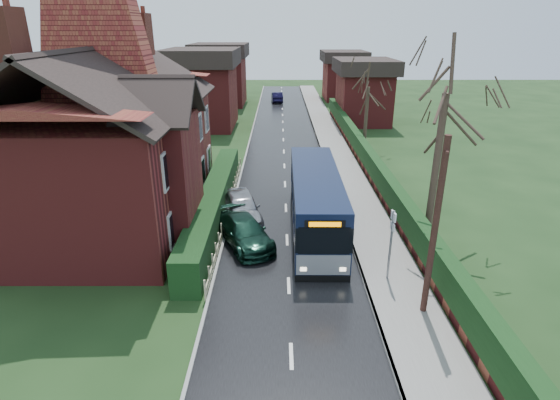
{
  "coord_description": "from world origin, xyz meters",
  "views": [
    {
      "loc": [
        -0.37,
        -16.87,
        9.63
      ],
      "look_at": [
        -0.34,
        2.74,
        1.8
      ],
      "focal_mm": 28.0,
      "sensor_mm": 36.0,
      "label": 1
    }
  ],
  "objects_px": {
    "brick_house": "(114,138)",
    "bus_stop_sign": "(391,236)",
    "telegraph_pole": "(435,230)",
    "bus": "(315,203)",
    "car_silver": "(241,207)",
    "car_green": "(244,232)"
  },
  "relations": [
    {
      "from": "bus",
      "to": "bus_stop_sign",
      "type": "distance_m",
      "value": 5.45
    },
    {
      "from": "brick_house",
      "to": "car_silver",
      "type": "xyz_separation_m",
      "value": [
        6.36,
        -0.47,
        -3.62
      ]
    },
    {
      "from": "car_green",
      "to": "bus",
      "type": "bearing_deg",
      "value": -0.04
    },
    {
      "from": "car_green",
      "to": "bus_stop_sign",
      "type": "height_order",
      "value": "bus_stop_sign"
    },
    {
      "from": "brick_house",
      "to": "bus_stop_sign",
      "type": "relative_size",
      "value": 4.72
    },
    {
      "from": "bus",
      "to": "telegraph_pole",
      "type": "relative_size",
      "value": 1.52
    },
    {
      "from": "bus_stop_sign",
      "to": "telegraph_pole",
      "type": "height_order",
      "value": "telegraph_pole"
    },
    {
      "from": "brick_house",
      "to": "bus_stop_sign",
      "type": "xyz_separation_m",
      "value": [
        12.73,
        -6.4,
        -2.34
      ]
    },
    {
      "from": "car_green",
      "to": "bus_stop_sign",
      "type": "distance_m",
      "value": 6.97
    },
    {
      "from": "car_green",
      "to": "telegraph_pole",
      "type": "height_order",
      "value": "telegraph_pole"
    },
    {
      "from": "brick_house",
      "to": "car_green",
      "type": "relative_size",
      "value": 3.29
    },
    {
      "from": "bus",
      "to": "bus_stop_sign",
      "type": "height_order",
      "value": "bus_stop_sign"
    },
    {
      "from": "car_silver",
      "to": "car_green",
      "type": "distance_m",
      "value": 2.72
    },
    {
      "from": "car_silver",
      "to": "telegraph_pole",
      "type": "xyz_separation_m",
      "value": [
        7.17,
        -8.09,
        2.55
      ]
    },
    {
      "from": "brick_house",
      "to": "telegraph_pole",
      "type": "relative_size",
      "value": 2.23
    },
    {
      "from": "brick_house",
      "to": "bus_stop_sign",
      "type": "height_order",
      "value": "brick_house"
    },
    {
      "from": "car_green",
      "to": "brick_house",
      "type": "bearing_deg",
      "value": 130.85
    },
    {
      "from": "bus",
      "to": "car_green",
      "type": "xyz_separation_m",
      "value": [
        -3.43,
        -1.52,
        -0.85
      ]
    },
    {
      "from": "car_silver",
      "to": "car_green",
      "type": "xyz_separation_m",
      "value": [
        0.36,
        -2.69,
        -0.12
      ]
    },
    {
      "from": "car_green",
      "to": "car_silver",
      "type": "bearing_deg",
      "value": 73.66
    },
    {
      "from": "car_silver",
      "to": "telegraph_pole",
      "type": "relative_size",
      "value": 0.68
    },
    {
      "from": "bus_stop_sign",
      "to": "telegraph_pole",
      "type": "distance_m",
      "value": 2.62
    }
  ]
}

